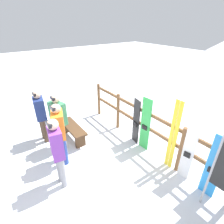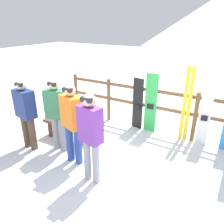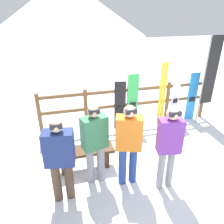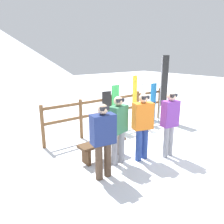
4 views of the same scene
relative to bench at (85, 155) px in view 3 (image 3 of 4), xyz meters
The scene contains 14 objects.
ground_plane 1.55m from the bench, 18.90° to the right, with size 40.00×40.00×0.00m, color white.
mountain_backdrop 23.68m from the bench, 86.50° to the left, with size 18.00×18.00×6.00m.
fence 2.10m from the bench, 45.85° to the left, with size 4.77×0.10×1.20m.
bench is the anchor object (origin of this frame).
person_navy 1.01m from the bench, 123.64° to the right, with size 0.52×0.34×1.56m.
person_purple 1.74m from the bench, 33.25° to the right, with size 0.44×0.29×1.63m.
person_plaid_green 0.73m from the bench, 69.46° to the right, with size 0.50×0.36×1.59m.
person_orange 1.12m from the bench, 39.83° to the right, with size 0.52×0.39×1.62m.
snowboard_black_stripe 1.88m from the bench, 50.40° to the left, with size 0.30×0.10×1.35m.
snowboard_green 2.13m from the bench, 42.89° to the left, with size 0.31×0.07×1.52m.
ski_pair_yellow 2.84m from the bench, 30.80° to the left, with size 0.19×0.02×1.78m.
snowboard_white 3.17m from the bench, 26.84° to the left, with size 0.25×0.09×1.47m.
snowboard_blue 3.66m from the bench, 22.98° to the left, with size 0.30×0.06×1.43m.
rental_flag 3.89m from the bench, 17.92° to the left, with size 0.40×0.04×2.44m.
Camera 3 is at (-1.81, -3.18, 3.07)m, focal length 35.00 mm.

